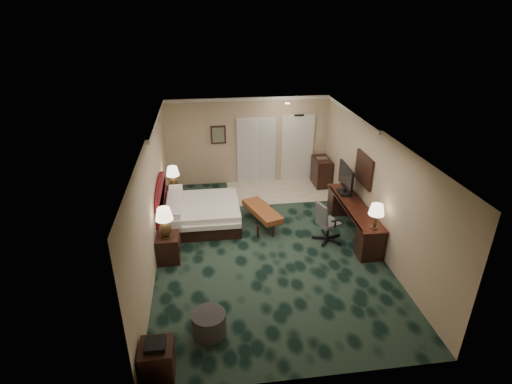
{
  "coord_description": "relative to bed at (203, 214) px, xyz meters",
  "views": [
    {
      "loc": [
        -1.3,
        -7.89,
        5.19
      ],
      "look_at": [
        -0.17,
        0.6,
        1.12
      ],
      "focal_mm": 28.0,
      "sensor_mm": 36.0,
      "label": 1
    }
  ],
  "objects": [
    {
      "name": "desk_lamp",
      "position": [
        3.7,
        -2.01,
        0.75
      ],
      "size": [
        0.4,
        0.4,
        0.58
      ],
      "primitive_type": null,
      "rotation": [
        0.0,
        0.0,
        -0.22
      ],
      "color": "black",
      "rests_on": "desk"
    },
    {
      "name": "desk_chair",
      "position": [
        2.96,
        -1.17,
        0.22
      ],
      "size": [
        0.75,
        0.73,
        1.02
      ],
      "primitive_type": null,
      "rotation": [
        0.0,
        0.0,
        0.35
      ],
      "color": "#484849",
      "rests_on": "ground"
    },
    {
      "name": "wall_front",
      "position": [
        1.47,
        -4.95,
        1.06
      ],
      "size": [
        5.0,
        0.0,
        2.7
      ],
      "primitive_type": "cube",
      "color": "tan",
      "rests_on": "ground"
    },
    {
      "name": "entry_door",
      "position": [
        3.02,
        2.52,
        0.76
      ],
      "size": [
        1.02,
        0.06,
        2.18
      ],
      "primitive_type": "cube",
      "color": "silver",
      "rests_on": "ground"
    },
    {
      "name": "nightstand_far",
      "position": [
        -0.78,
        1.01,
        -0.01
      ],
      "size": [
        0.46,
        0.53,
        0.58
      ],
      "primitive_type": "cube",
      "color": "black",
      "rests_on": "ground"
    },
    {
      "name": "wall_left",
      "position": [
        -1.03,
        -1.2,
        1.06
      ],
      "size": [
        0.0,
        7.5,
        2.7
      ],
      "primitive_type": "cube",
      "color": "tan",
      "rests_on": "ground"
    },
    {
      "name": "ottoman",
      "position": [
        0.06,
        -3.83,
        -0.08
      ],
      "size": [
        0.71,
        0.71,
        0.42
      ],
      "primitive_type": "cylinder",
      "rotation": [
        0.0,
        0.0,
        0.23
      ],
      "color": "#2E2E2E",
      "rests_on": "ground"
    },
    {
      "name": "desk",
      "position": [
        3.67,
        -0.92,
        0.08
      ],
      "size": [
        0.57,
        2.62,
        0.76
      ],
      "primitive_type": "cube",
      "color": "black",
      "rests_on": "ground"
    },
    {
      "name": "tile_patch",
      "position": [
        2.37,
        1.7,
        -0.29
      ],
      "size": [
        3.2,
        1.7,
        0.01
      ],
      "primitive_type": "cube",
      "color": "beige",
      "rests_on": "ground"
    },
    {
      "name": "side_table",
      "position": [
        -0.75,
        -4.55,
        -0.02
      ],
      "size": [
        0.51,
        0.51,
        0.55
      ],
      "primitive_type": "cube",
      "color": "black",
      "rests_on": "ground"
    },
    {
      "name": "minibar",
      "position": [
        3.69,
        2.0,
        0.14
      ],
      "size": [
        0.46,
        0.82,
        0.87
      ],
      "primitive_type": "cube",
      "color": "black",
      "rests_on": "ground"
    },
    {
      "name": "wall_art",
      "position": [
        0.57,
        2.51,
        1.31
      ],
      "size": [
        0.45,
        0.06,
        0.55
      ],
      "primitive_type": "cube",
      "color": "#495952",
      "rests_on": "wall_back"
    },
    {
      "name": "wall_right",
      "position": [
        3.97,
        -1.2,
        1.06
      ],
      "size": [
        0.0,
        7.5,
        2.7
      ],
      "primitive_type": "cube",
      "color": "tan",
      "rests_on": "ground"
    },
    {
      "name": "floor",
      "position": [
        1.47,
        -1.2,
        -0.29
      ],
      "size": [
        5.0,
        7.5,
        0.0
      ],
      "primitive_type": "cube",
      "color": "black",
      "rests_on": "ground"
    },
    {
      "name": "bed",
      "position": [
        0.0,
        0.0,
        0.0
      ],
      "size": [
        1.86,
        1.72,
        0.59
      ],
      "primitive_type": "cube",
      "color": "silver",
      "rests_on": "ground"
    },
    {
      "name": "lamp_near",
      "position": [
        -0.78,
        -1.54,
        0.66
      ],
      "size": [
        0.39,
        0.39,
        0.7
      ],
      "primitive_type": null,
      "rotation": [
        0.0,
        0.0,
        -0.04
      ],
      "color": "black",
      "rests_on": "nightstand_near"
    },
    {
      "name": "tv",
      "position": [
        3.63,
        -0.24,
        0.85
      ],
      "size": [
        0.11,
        0.99,
        0.77
      ],
      "primitive_type": "cube",
      "rotation": [
        0.0,
        0.0,
        -0.03
      ],
      "color": "black",
      "rests_on": "desk"
    },
    {
      "name": "bed_bench",
      "position": [
        1.5,
        -0.24,
        -0.06
      ],
      "size": [
        0.92,
        1.47,
        0.47
      ],
      "primitive_type": "cube",
      "rotation": [
        0.0,
        0.0,
        0.34
      ],
      "color": "brown",
      "rests_on": "ground"
    },
    {
      "name": "crown_molding",
      "position": [
        1.47,
        -1.2,
        2.36
      ],
      "size": [
        5.0,
        7.5,
        0.1
      ],
      "primitive_type": null,
      "color": "silver",
      "rests_on": "wall_back"
    },
    {
      "name": "wall_back",
      "position": [
        1.47,
        2.55,
        1.06
      ],
      "size": [
        5.0,
        0.0,
        2.7
      ],
      "primitive_type": "cube",
      "color": "tan",
      "rests_on": "ground"
    },
    {
      "name": "ceiling",
      "position": [
        1.47,
        -1.2,
        2.41
      ],
      "size": [
        5.0,
        7.5,
        0.0
      ],
      "primitive_type": "cube",
      "color": "silver",
      "rests_on": "wall_back"
    },
    {
      "name": "lamp_far",
      "position": [
        -0.75,
        0.99,
        0.61
      ],
      "size": [
        0.42,
        0.42,
        0.66
      ],
      "primitive_type": null,
      "rotation": [
        0.0,
        0.0,
        -0.21
      ],
      "color": "black",
      "rests_on": "nightstand_far"
    },
    {
      "name": "wall_mirror",
      "position": [
        3.93,
        -0.6,
        1.26
      ],
      "size": [
        0.05,
        0.95,
        0.75
      ],
      "primitive_type": "cube",
      "color": "white",
      "rests_on": "wall_right"
    },
    {
      "name": "closet_doors",
      "position": [
        1.72,
        2.51,
        0.76
      ],
      "size": [
        1.2,
        0.06,
        2.1
      ],
      "primitive_type": "cube",
      "color": "#B8B8B8",
      "rests_on": "ground"
    },
    {
      "name": "nightstand_near",
      "position": [
        -0.77,
        -1.49,
        0.01
      ],
      "size": [
        0.49,
        0.56,
        0.61
      ],
      "primitive_type": "cube",
      "color": "black",
      "rests_on": "ground"
    },
    {
      "name": "headboard",
      "position": [
        -0.97,
        -0.2,
        0.41
      ],
      "size": [
        0.12,
        2.0,
        1.4
      ],
      "primitive_type": null,
      "color": "#531015",
      "rests_on": "ground"
    }
  ]
}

